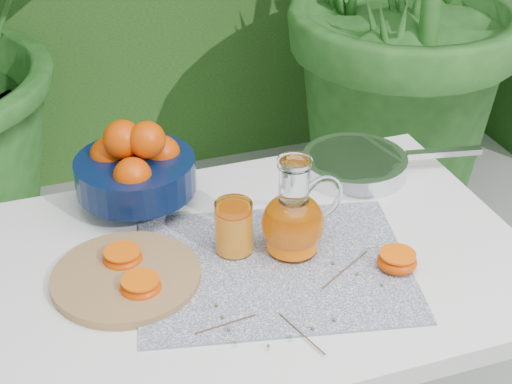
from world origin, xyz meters
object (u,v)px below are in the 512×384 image
object	(u,v)px
white_table	(259,291)
saute_pan	(356,164)
cutting_board	(126,277)
fruit_bowl	(135,167)
juice_pitcher	(294,220)

from	to	relation	value
white_table	saute_pan	bearing A→B (deg)	36.31
saute_pan	cutting_board	bearing A→B (deg)	-158.81
fruit_bowl	cutting_board	bearing A→B (deg)	-106.68
saute_pan	fruit_bowl	bearing A→B (deg)	176.02
cutting_board	saute_pan	world-z (taller)	saute_pan
cutting_board	saute_pan	size ratio (longest dim) A/B	0.64
white_table	cutting_board	xyz separation A→B (m)	(-0.25, 0.01, 0.09)
cutting_board	juice_pitcher	size ratio (longest dim) A/B	1.37
white_table	fruit_bowl	xyz separation A→B (m)	(-0.18, 0.25, 0.17)
white_table	juice_pitcher	size ratio (longest dim) A/B	5.15
fruit_bowl	juice_pitcher	world-z (taller)	juice_pitcher
cutting_board	fruit_bowl	size ratio (longest dim) A/B	0.90
fruit_bowl	juice_pitcher	distance (m)	0.35
fruit_bowl	saute_pan	distance (m)	0.48
fruit_bowl	white_table	bearing A→B (deg)	-55.42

